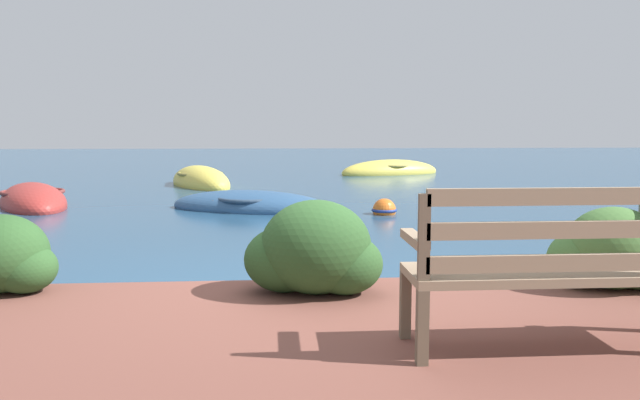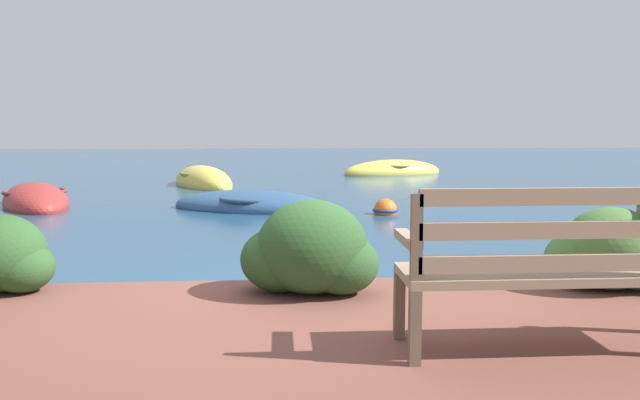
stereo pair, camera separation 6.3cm
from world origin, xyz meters
The scene contains 9 objects.
ground_plane centered at (0.00, 0.00, 0.00)m, with size 80.00×80.00×0.00m.
park_bench centered at (1.42, -1.74, 0.71)m, with size 1.61×0.48×0.93m.
hedge_clump_left centered at (0.18, -0.43, 0.52)m, with size 1.03×0.75×0.70m.
hedge_clump_centre centered at (2.48, -0.46, 0.49)m, with size 0.93×0.67×0.63m.
rowboat_nearest centered at (-0.53, 6.13, 0.05)m, with size 3.25×2.24×0.60m.
rowboat_mid centered at (-4.61, 6.97, 0.06)m, with size 2.32×3.18×0.75m.
rowboat_far centered at (-1.96, 10.86, 0.07)m, with size 2.28×3.30×0.89m.
rowboat_outer centered at (3.57, 14.48, 0.07)m, with size 3.59×2.27×0.81m.
mooring_buoy centered at (1.76, 5.37, 0.07)m, with size 0.44×0.44×0.40m.
Camera 2 is at (-0.05, -4.99, 1.45)m, focal length 35.00 mm.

